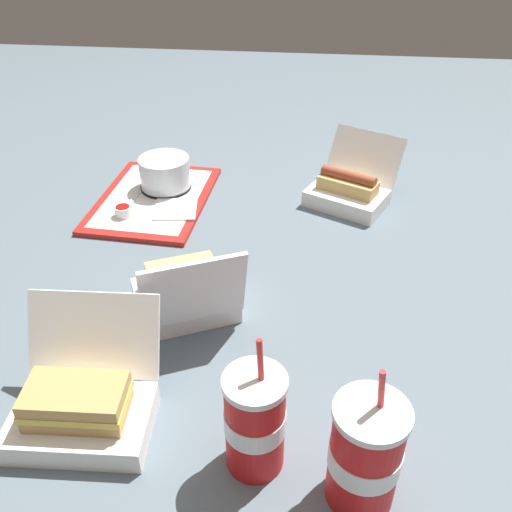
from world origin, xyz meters
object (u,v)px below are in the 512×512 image
clamshell_sandwich_left (82,405)px  soda_cup_right (365,454)px  plastic_fork (130,204)px  clamshell_hotdog_back (349,189)px  cake_container (165,174)px  food_tray (154,199)px  soda_cup_corner (255,422)px  clamshell_sandwich_right (186,293)px  ketchup_cup (123,211)px

clamshell_sandwich_left → soda_cup_right: (-0.07, -0.40, 0.04)m
plastic_fork → clamshell_hotdog_back: 0.53m
clamshell_sandwich_left → soda_cup_right: bearing=-99.9°
clamshell_sandwich_left → cake_container: bearing=4.0°
clamshell_sandwich_left → food_tray: bearing=6.0°
plastic_fork → clamshell_sandwich_left: bearing=-164.7°
clamshell_sandwich_left → soda_cup_corner: (-0.03, -0.26, 0.04)m
clamshell_hotdog_back → clamshell_sandwich_right: clamshell_sandwich_right is taller
ketchup_cup → soda_cup_corner: size_ratio=0.18×
food_tray → clamshell_sandwich_left: size_ratio=1.78×
plastic_fork → clamshell_sandwich_right: 0.42m
ketchup_cup → soda_cup_corner: (-0.62, -0.38, 0.06)m
food_tray → cake_container: (0.05, -0.02, 0.05)m
plastic_fork → soda_cup_corner: (-0.67, -0.38, 0.07)m
food_tray → soda_cup_right: (-0.75, -0.48, 0.08)m
food_tray → soda_cup_corner: soda_cup_corner is taller
plastic_fork → clamshell_hotdog_back: clamshell_hotdog_back is taller
food_tray → clamshell_sandwich_right: (-0.40, -0.17, 0.04)m
clamshell_hotdog_back → clamshell_sandwich_right: size_ratio=1.03×
clamshell_sandwich_left → clamshell_sandwich_right: size_ratio=0.88×
soda_cup_corner → soda_cup_right: bearing=-104.1°
clamshell_sandwich_left → clamshell_sandwich_right: 0.29m
food_tray → clamshell_hotdog_back: bearing=-84.9°
ketchup_cup → clamshell_hotdog_back: size_ratio=0.16×
plastic_fork → soda_cup_corner: soda_cup_corner is taller
ketchup_cup → clamshell_hotdog_back: 0.54m
cake_container → plastic_fork: size_ratio=1.17×
clamshell_hotdog_back → soda_cup_corner: 0.77m
food_tray → clamshell_hotdog_back: 0.48m
plastic_fork → clamshell_sandwich_right: size_ratio=0.45×
clamshell_sandwich_left → soda_cup_corner: soda_cup_corner is taller
cake_container → soda_cup_corner: soda_cup_corner is taller
cake_container → ketchup_cup: cake_container is taller
clamshell_sandwich_left → soda_cup_right: size_ratio=0.95×
clamshell_hotdog_back → plastic_fork: bearing=99.5°
ketchup_cup → clamshell_sandwich_left: size_ratio=0.18×
clamshell_sandwich_left → plastic_fork: bearing=10.5°
clamshell_sandwich_right → soda_cup_corner: 0.35m
cake_container → soda_cup_right: size_ratio=0.56×
plastic_fork → soda_cup_right: (-0.70, -0.52, 0.07)m
cake_container → clamshell_sandwich_left: 0.73m
plastic_fork → clamshell_sandwich_right: bearing=-144.3°
clamshell_sandwich_left → soda_cup_corner: bearing=-97.5°
ketchup_cup → food_tray: bearing=-25.6°
cake_container → soda_cup_corner: 0.82m
food_tray → clamshell_hotdog_back: clamshell_hotdog_back is taller
food_tray → clamshell_sandwich_right: size_ratio=1.57×
cake_container → clamshell_sandwich_left: bearing=-176.0°
food_tray → cake_container: bearing=-22.1°
clamshell_sandwich_right → soda_cup_right: 0.46m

